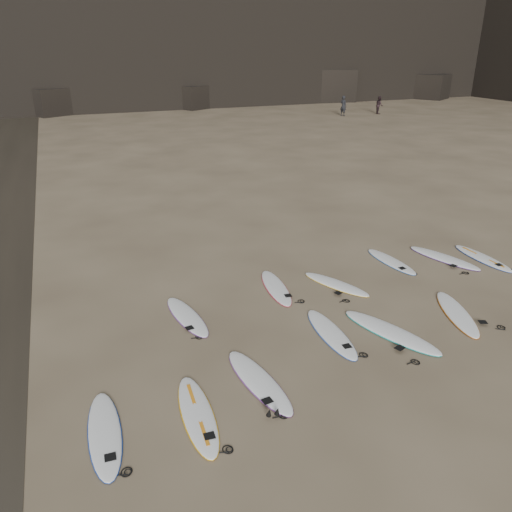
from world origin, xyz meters
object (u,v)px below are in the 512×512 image
at_px(surfboard_9, 444,258).
at_px(person_a, 343,106).
at_px(surfboard_2, 331,333).
at_px(surfboard_3, 391,332).
at_px(surfboard_11, 105,433).
at_px(surfboard_4, 457,313).
at_px(surfboard_6, 276,287).
at_px(surfboard_10, 483,258).
at_px(surfboard_0, 198,414).
at_px(surfboard_7, 336,284).
at_px(person_b, 379,105).
at_px(surfboard_1, 259,381).
at_px(surfboard_8, 391,261).
at_px(surfboard_5, 187,316).

height_order(surfboard_9, person_a, person_a).
distance_m(surfboard_2, surfboard_3, 1.45).
bearing_deg(surfboard_11, surfboard_4, 9.21).
distance_m(surfboard_9, person_a, 34.26).
height_order(surfboard_6, surfboard_10, surfboard_10).
height_order(surfboard_0, surfboard_7, surfboard_0).
distance_m(surfboard_6, surfboard_9, 5.93).
height_order(surfboard_7, person_b, person_b).
bearing_deg(surfboard_2, surfboard_1, -152.32).
distance_m(person_a, person_b, 4.06).
bearing_deg(surfboard_8, surfboard_0, -152.67).
xyz_separation_m(person_a, person_b, (4.06, 0.04, -0.10)).
bearing_deg(person_b, surfboard_9, 169.27).
distance_m(surfboard_3, person_b, 41.15).
bearing_deg(person_b, surfboard_3, 166.38).
bearing_deg(person_b, surfboard_8, 166.59).
bearing_deg(surfboard_4, surfboard_6, 161.13).
xyz_separation_m(surfboard_0, surfboard_9, (9.43, 4.22, 0.00)).
relative_size(surfboard_4, surfboard_11, 1.03).
bearing_deg(surfboard_10, surfboard_8, 163.31).
bearing_deg(surfboard_10, surfboard_5, -179.48).
relative_size(surfboard_7, surfboard_9, 0.89).
height_order(surfboard_7, person_a, person_a).
height_order(surfboard_10, surfboard_11, surfboard_10).
distance_m(surfboard_4, surfboard_9, 3.71).
xyz_separation_m(surfboard_6, person_b, (24.58, 30.94, 0.78)).
distance_m(surfboard_3, surfboard_6, 3.60).
height_order(surfboard_1, surfboard_6, surfboard_1).
xyz_separation_m(surfboard_0, person_b, (28.08, 35.23, 0.78)).
bearing_deg(surfboard_1, person_a, 49.06).
distance_m(surfboard_5, person_b, 41.79).
bearing_deg(surfboard_11, surfboard_6, 41.10).
distance_m(surfboard_6, surfboard_8, 4.18).
bearing_deg(surfboard_3, surfboard_8, 33.85).
xyz_separation_m(surfboard_0, surfboard_3, (5.12, 1.09, 0.01)).
relative_size(surfboard_0, surfboard_6, 1.03).
height_order(surfboard_4, surfboard_11, surfboard_4).
distance_m(surfboard_6, surfboard_7, 1.76).
bearing_deg(surfboard_8, surfboard_10, -20.33).
height_order(surfboard_1, surfboard_11, surfboard_1).
height_order(surfboard_0, surfboard_1, surfboard_1).
bearing_deg(surfboard_1, surfboard_11, 178.83).
height_order(surfboard_5, surfboard_8, surfboard_5).
distance_m(surfboard_5, surfboard_11, 4.26).
bearing_deg(surfboard_9, surfboard_2, -172.74).
xyz_separation_m(surfboard_10, person_b, (17.48, 31.47, 0.78)).
distance_m(surfboard_0, surfboard_3, 5.24).
height_order(surfboard_0, surfboard_3, surfboard_3).
bearing_deg(surfboard_7, surfboard_9, -19.76).
xyz_separation_m(surfboard_1, surfboard_6, (2.05, 3.79, -0.00)).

